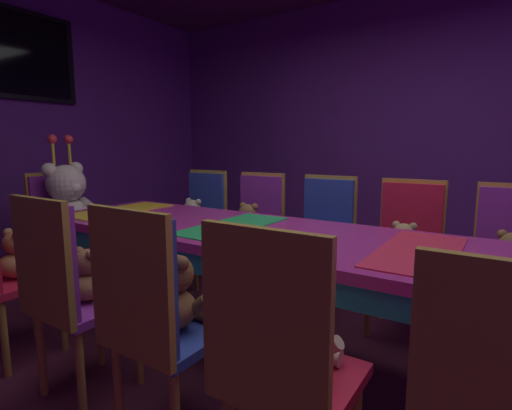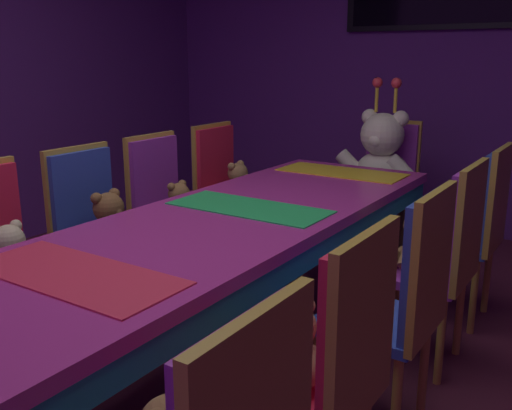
# 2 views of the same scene
# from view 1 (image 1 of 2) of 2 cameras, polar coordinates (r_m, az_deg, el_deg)

# --- Properties ---
(ground_plane) EXTENTS (7.90, 7.90, 0.00)m
(ground_plane) POSITION_cam_1_polar(r_m,az_deg,el_deg) (2.31, 7.91, -22.78)
(ground_plane) COLOR #591E33
(wall_right) EXTENTS (0.12, 6.40, 2.80)m
(wall_right) POSITION_cam_1_polar(r_m,az_deg,el_deg) (4.48, 22.91, 10.45)
(wall_right) COLOR #59267F
(wall_right) RESTS_ON ground_plane
(banquet_table) EXTENTS (0.90, 3.60, 0.75)m
(banquet_table) POSITION_cam_1_polar(r_m,az_deg,el_deg) (2.05, 8.29, -6.87)
(banquet_table) COLOR #B22D8C
(banquet_table) RESTS_ON ground_plane
(teddy_left_1) EXTENTS (0.27, 0.35, 0.33)m
(teddy_left_1) POSITION_cam_1_polar(r_m,az_deg,el_deg) (1.25, 33.29, -21.55)
(teddy_left_1) COLOR tan
(teddy_left_1) RESTS_ON chair_left_1
(chair_left_2) EXTENTS (0.42, 0.41, 0.98)m
(chair_left_2) POSITION_cam_1_polar(r_m,az_deg,el_deg) (1.25, 2.98, -20.42)
(chair_left_2) COLOR red
(chair_left_2) RESTS_ON ground_plane
(teddy_left_2) EXTENTS (0.23, 0.30, 0.28)m
(teddy_left_2) POSITION_cam_1_polar(r_m,az_deg,el_deg) (1.37, 6.17, -18.48)
(teddy_left_2) COLOR beige
(teddy_left_2) RESTS_ON chair_left_2
(chair_left_3) EXTENTS (0.42, 0.41, 0.98)m
(chair_left_3) POSITION_cam_1_polar(r_m,az_deg,el_deg) (1.58, -15.40, -14.22)
(chair_left_3) COLOR #2D47B2
(chair_left_3) RESTS_ON ground_plane
(teddy_left_3) EXTENTS (0.26, 0.34, 0.32)m
(teddy_left_3) POSITION_cam_1_polar(r_m,az_deg,el_deg) (1.67, -11.56, -12.85)
(teddy_left_3) COLOR brown
(teddy_left_3) RESTS_ON chair_left_3
(chair_left_4) EXTENTS (0.42, 0.41, 0.98)m
(chair_left_4) POSITION_cam_1_polar(r_m,az_deg,el_deg) (2.01, -26.48, -9.88)
(chair_left_4) COLOR purple
(chair_left_4) RESTS_ON ground_plane
(teddy_left_4) EXTENTS (0.22, 0.28, 0.26)m
(teddy_left_4) POSITION_cam_1_polar(r_m,az_deg,el_deg) (2.08, -23.03, -9.72)
(teddy_left_4) COLOR olive
(teddy_left_4) RESTS_ON chair_left_4
(teddy_left_5) EXTENTS (0.23, 0.30, 0.28)m
(teddy_left_5) POSITION_cam_1_polar(r_m,az_deg,el_deg) (2.61, -31.27, -6.48)
(teddy_left_5) COLOR #9E7247
(teddy_left_5) RESTS_ON chair_left_5
(chair_right_1) EXTENTS (0.42, 0.41, 0.98)m
(chair_right_1) POSITION_cam_1_polar(r_m,az_deg,el_deg) (2.73, 33.19, -5.66)
(chair_right_1) COLOR purple
(chair_right_1) RESTS_ON ground_plane
(teddy_right_1) EXTENTS (0.23, 0.30, 0.28)m
(teddy_right_1) POSITION_cam_1_polar(r_m,az_deg,el_deg) (2.59, 33.15, -6.74)
(teddy_right_1) COLOR olive
(teddy_right_1) RESTS_ON chair_right_1
(chair_right_2) EXTENTS (0.42, 0.41, 0.98)m
(chair_right_2) POSITION_cam_1_polar(r_m,az_deg,el_deg) (2.76, 21.27, -4.68)
(chair_right_2) COLOR red
(chair_right_2) RESTS_ON ground_plane
(teddy_right_2) EXTENTS (0.22, 0.29, 0.27)m
(teddy_right_2) POSITION_cam_1_polar(r_m,az_deg,el_deg) (2.63, 20.59, -5.75)
(teddy_right_2) COLOR tan
(teddy_right_2) RESTS_ON chair_right_2
(chair_right_3) EXTENTS (0.42, 0.41, 0.98)m
(chair_right_3) POSITION_cam_1_polar(r_m,az_deg,el_deg) (2.94, 10.03, -3.43)
(chair_right_3) COLOR #2D47B2
(chair_right_3) RESTS_ON ground_plane
(chair_right_4) EXTENTS (0.42, 0.41, 0.98)m
(chair_right_4) POSITION_cam_1_polar(r_m,az_deg,el_deg) (3.20, 0.20, -2.31)
(chair_right_4) COLOR purple
(chair_right_4) RESTS_ON ground_plane
(teddy_right_4) EXTENTS (0.25, 0.32, 0.30)m
(teddy_right_4) POSITION_cam_1_polar(r_m,az_deg,el_deg) (3.09, -1.27, -2.90)
(teddy_right_4) COLOR olive
(teddy_right_4) RESTS_ON chair_right_4
(chair_right_5) EXTENTS (0.42, 0.41, 0.98)m
(chair_right_5) POSITION_cam_1_polar(r_m,az_deg,el_deg) (3.55, -7.72, -1.30)
(chair_right_5) COLOR #2D47B2
(chair_right_5) RESTS_ON ground_plane
(teddy_right_5) EXTENTS (0.24, 0.31, 0.29)m
(teddy_right_5) POSITION_cam_1_polar(r_m,az_deg,el_deg) (3.45, -9.28, -1.85)
(teddy_right_5) COLOR beige
(teddy_right_5) RESTS_ON chair_right_5
(throne_chair) EXTENTS (0.41, 0.42, 0.98)m
(throne_chair) POSITION_cam_1_polar(r_m,az_deg,el_deg) (3.69, -26.88, -1.79)
(throne_chair) COLOR purple
(throne_chair) RESTS_ON ground_plane
(king_teddy_bear) EXTENTS (0.65, 0.50, 0.83)m
(king_teddy_bear) POSITION_cam_1_polar(r_m,az_deg,el_deg) (3.53, -25.66, -0.04)
(king_teddy_bear) COLOR silver
(king_teddy_bear) RESTS_ON throne_chair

